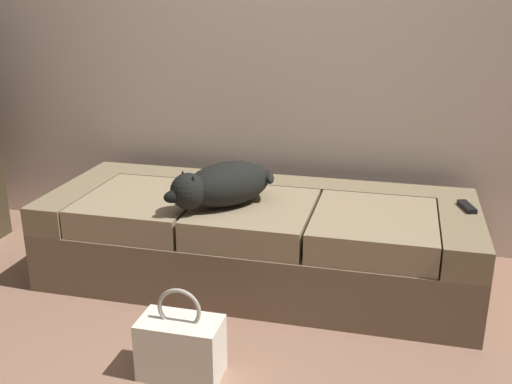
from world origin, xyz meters
The scene contains 4 objects.
couch centered at (0.00, 1.04, 0.22)m, with size 2.16×0.85×0.44m.
dog_dark centered at (-0.15, 0.90, 0.55)m, with size 0.50×0.55×0.21m.
tv_remote centered at (1.01, 1.14, 0.45)m, with size 0.04×0.15×0.02m, color black.
handbag centered at (-0.09, 0.16, 0.13)m, with size 0.32×0.18×0.38m.
Camera 1 is at (0.67, -1.70, 1.44)m, focal length 41.65 mm.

